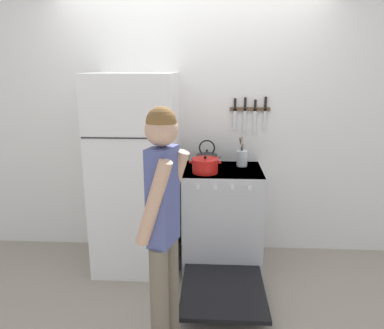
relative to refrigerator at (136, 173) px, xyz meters
The scene contains 9 objects.
ground_plane 1.08m from the refrigerator, 35.99° to the left, with size 14.00×14.00×0.00m, color gray.
wall_back 0.73m from the refrigerator, 38.23° to the left, with size 10.00×0.06×2.55m.
refrigerator is the anchor object (origin of this frame).
stove_range 0.90m from the refrigerator, ahead, with size 0.72×1.36×0.93m.
dutch_oven_pot 0.64m from the refrigerator, ahead, with size 0.28×0.24×0.15m.
tea_kettle 0.67m from the refrigerator, 14.95° to the left, with size 0.25×0.20×0.25m.
utensil_jar 0.99m from the refrigerator, 10.41° to the left, with size 0.10×0.10×0.28m.
person 1.24m from the refrigerator, 71.12° to the right, with size 0.33×0.38×1.62m.
wall_knife_strip 1.22m from the refrigerator, 18.03° to the left, with size 0.38×0.03×0.35m.
Camera 1 is at (0.20, -3.60, 1.84)m, focal length 35.00 mm.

